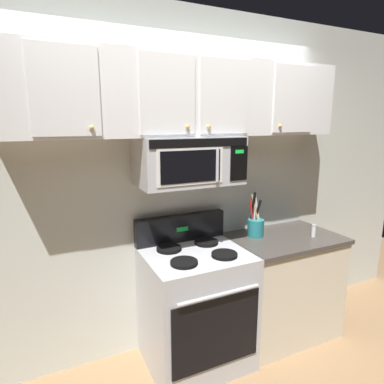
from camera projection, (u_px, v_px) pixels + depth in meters
name	position (u px, v px, depth m)	size (l,w,h in m)	color
back_wall	(176.00, 185.00, 2.69)	(5.20, 0.10, 2.70)	silver
stove_range	(196.00, 306.00, 2.55)	(0.76, 0.69, 1.12)	#B7BABF
over_range_microwave	(189.00, 161.00, 2.42)	(0.76, 0.43, 0.35)	#B7BABF
upper_cabinets	(187.00, 97.00, 2.35)	(2.50, 0.36, 0.55)	silver
counter_segment	(281.00, 285.00, 2.91)	(0.93, 0.65, 0.90)	beige
utensil_crock_teal	(255.00, 225.00, 2.80)	(0.14, 0.14, 0.38)	teal
salt_shaker	(314.00, 231.00, 2.79)	(0.04, 0.04, 0.10)	white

